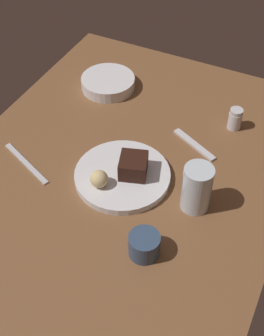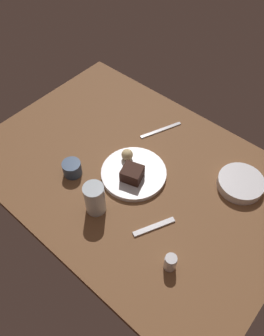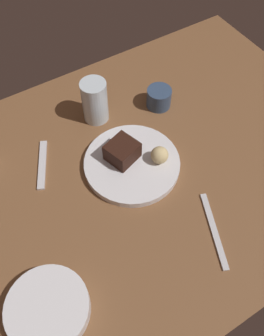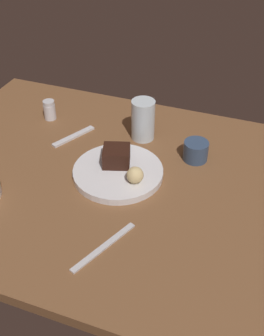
% 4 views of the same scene
% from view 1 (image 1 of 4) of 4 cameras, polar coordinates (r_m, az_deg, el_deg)
% --- Properties ---
extents(dining_table, '(1.20, 0.84, 0.03)m').
position_cam_1_polar(dining_table, '(1.18, -2.14, -1.88)').
color(dining_table, brown).
rests_on(dining_table, ground).
extents(dessert_plate, '(0.24, 0.24, 0.02)m').
position_cam_1_polar(dessert_plate, '(1.16, -1.20, -0.96)').
color(dessert_plate, silver).
rests_on(dessert_plate, dining_table).
extents(chocolate_cake_slice, '(0.09, 0.09, 0.05)m').
position_cam_1_polar(chocolate_cake_slice, '(1.14, 0.17, 0.27)').
color(chocolate_cake_slice, black).
rests_on(chocolate_cake_slice, dessert_plate).
extents(bread_roll, '(0.04, 0.04, 0.04)m').
position_cam_1_polar(bread_roll, '(1.12, -4.12, -1.37)').
color(bread_roll, '#DBC184').
rests_on(bread_roll, dessert_plate).
extents(salt_shaker, '(0.04, 0.04, 0.06)m').
position_cam_1_polar(salt_shaker, '(1.32, 12.72, 6.00)').
color(salt_shaker, silver).
rests_on(salt_shaker, dining_table).
extents(water_glass, '(0.07, 0.07, 0.12)m').
position_cam_1_polar(water_glass, '(1.08, 8.07, -2.50)').
color(water_glass, silver).
rests_on(water_glass, dining_table).
extents(side_bowl, '(0.17, 0.17, 0.04)m').
position_cam_1_polar(side_bowl, '(1.45, -3.00, 10.56)').
color(side_bowl, silver).
rests_on(side_bowl, dining_table).
extents(coffee_cup, '(0.07, 0.07, 0.06)m').
position_cam_1_polar(coffee_cup, '(1.01, 1.54, -9.58)').
color(coffee_cup, '#334766').
rests_on(coffee_cup, dining_table).
extents(dessert_spoon, '(0.08, 0.14, 0.01)m').
position_cam_1_polar(dessert_spoon, '(1.27, 7.78, 2.92)').
color(dessert_spoon, silver).
rests_on(dessert_spoon, dining_table).
extents(butter_knife, '(0.09, 0.18, 0.01)m').
position_cam_1_polar(butter_knife, '(1.24, -13.06, 0.57)').
color(butter_knife, silver).
rests_on(butter_knife, dining_table).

